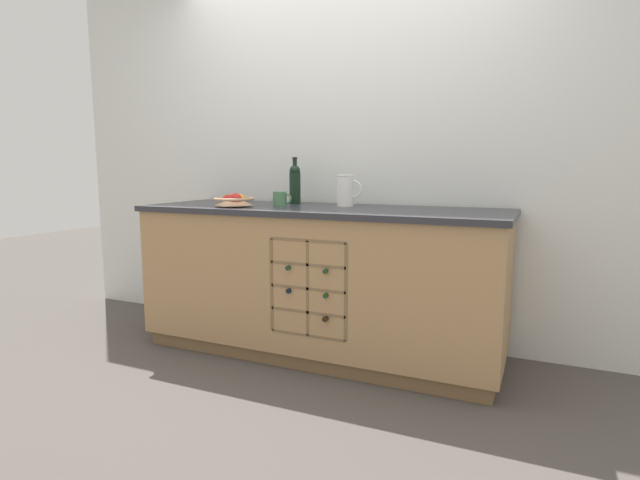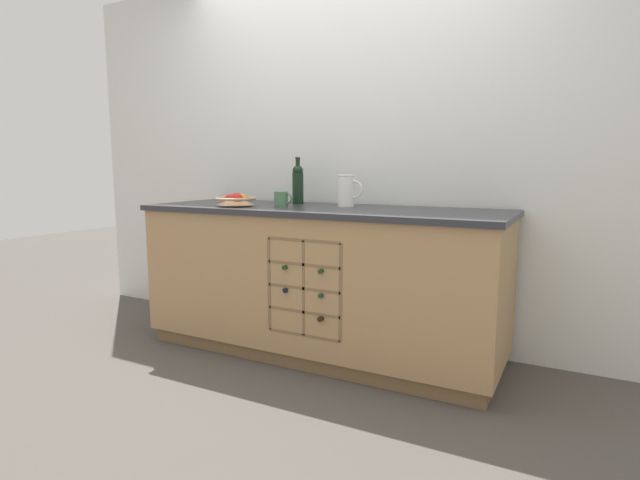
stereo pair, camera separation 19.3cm
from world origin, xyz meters
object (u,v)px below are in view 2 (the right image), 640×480
Objects in this scene: fruit_bowl at (236,200)px; white_pitcher at (347,190)px; standing_wine_bottle at (298,183)px; ceramic_mug at (282,199)px.

white_pitcher reaches higher than fruit_bowl.
white_pitcher is at bearing 26.78° from fruit_bowl.
fruit_bowl is 0.83× the size of standing_wine_bottle.
fruit_bowl is 1.30× the size of white_pitcher.
standing_wine_bottle reaches higher than fruit_bowl.
ceramic_mug is at bearing -156.78° from white_pitcher.
ceramic_mug is at bearing -87.01° from standing_wine_bottle.
standing_wine_bottle reaches higher than white_pitcher.
fruit_bowl is at bearing -148.11° from ceramic_mug.
standing_wine_bottle reaches higher than ceramic_mug.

